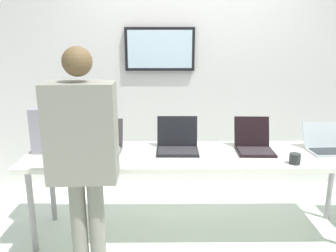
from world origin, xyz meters
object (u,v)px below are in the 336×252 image
object	(u,v)px
coffee_mug	(295,159)
laptop_station_0	(102,144)
equipment_box	(55,128)
laptop_station_3	(328,145)
workbench	(195,159)
laptop_station_2	(254,144)
person	(83,149)
laptop_station_1	(177,143)

from	to	relation	value
coffee_mug	laptop_station_0	bearing A→B (deg)	167.84
equipment_box	laptop_station_3	xyz separation A→B (m)	(2.38, -0.06, -0.14)
laptop_station_0	coffee_mug	size ratio (longest dim) A/B	3.90
equipment_box	coffee_mug	bearing A→B (deg)	-10.70
workbench	laptop_station_0	distance (m)	0.81
laptop_station_2	person	bearing A→B (deg)	-151.84
person	laptop_station_2	bearing A→B (deg)	28.16
laptop_station_3	coffee_mug	xyz separation A→B (m)	(-0.40, -0.31, -0.01)
laptop_station_0	laptop_station_1	world-z (taller)	laptop_station_1
laptop_station_2	coffee_mug	xyz separation A→B (m)	(0.24, -0.33, -0.02)
laptop_station_2	laptop_station_3	world-z (taller)	laptop_station_2
workbench	laptop_station_3	bearing A→B (deg)	3.10
laptop_station_1	laptop_station_3	bearing A→B (deg)	-1.17
laptop_station_0	laptop_station_2	xyz separation A→B (m)	(1.32, -0.01, 0.00)
laptop_station_1	laptop_station_2	world-z (taller)	laptop_station_1
laptop_station_3	laptop_station_1	bearing A→B (deg)	178.83
equipment_box	laptop_station_2	bearing A→B (deg)	-1.42
laptop_station_3	person	bearing A→B (deg)	-160.68
laptop_station_1	coffee_mug	world-z (taller)	laptop_station_1
laptop_station_2	laptop_station_0	bearing A→B (deg)	179.74
laptop_station_2	workbench	bearing A→B (deg)	-171.28
equipment_box	person	xyz separation A→B (m)	(0.43, -0.74, 0.06)
laptop_station_1	laptop_station_3	world-z (taller)	laptop_station_1
coffee_mug	equipment_box	bearing A→B (deg)	169.30
workbench	laptop_station_2	size ratio (longest dim) A/B	7.83
laptop_station_0	laptop_station_2	distance (m)	1.32
workbench	person	bearing A→B (deg)	-141.78
laptop_station_2	coffee_mug	world-z (taller)	laptop_station_2
laptop_station_0	person	size ratio (longest dim) A/B	0.20
workbench	equipment_box	bearing A→B (deg)	174.22
person	equipment_box	bearing A→B (deg)	119.80
person	coffee_mug	distance (m)	1.60
laptop_station_0	laptop_station_3	xyz separation A→B (m)	(1.96, -0.02, -0.01)
laptop_station_0	person	distance (m)	0.73
laptop_station_1	coffee_mug	xyz separation A→B (m)	(0.90, -0.34, -0.02)
workbench	laptop_station_0	xyz separation A→B (m)	(-0.80, 0.09, 0.11)
person	laptop_station_0	bearing A→B (deg)	90.90
person	laptop_station_1	bearing A→B (deg)	47.89
person	laptop_station_3	bearing A→B (deg)	19.32
workbench	equipment_box	world-z (taller)	equipment_box
workbench	laptop_station_3	size ratio (longest dim) A/B	7.69
equipment_box	laptop_station_1	world-z (taller)	equipment_box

